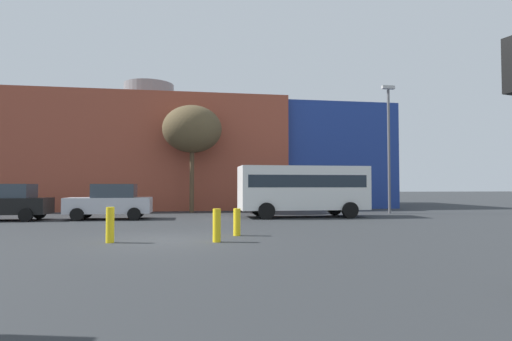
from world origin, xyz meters
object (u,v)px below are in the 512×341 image
(white_bus, at_px, (303,187))
(street_lamp, at_px, (389,141))
(bollard_yellow_1, at_px, (110,225))
(bollard_yellow_0, at_px, (237,222))
(bare_tree_0, at_px, (192,129))
(parked_car_1, at_px, (6,202))
(bollard_yellow_2, at_px, (217,225))
(parked_car_2, at_px, (111,202))

(white_bus, xyz_separation_m, street_lamp, (6.02, 2.02, 2.82))
(bollard_yellow_1, distance_m, street_lamp, 18.41)
(bollard_yellow_0, height_order, street_lamp, street_lamp)
(bare_tree_0, relative_size, bollard_yellow_1, 6.48)
(bollard_yellow_1, xyz_separation_m, street_lamp, (14.36, 10.84, 3.92))
(parked_car_1, height_order, street_lamp, street_lamp)
(bare_tree_0, distance_m, bollard_yellow_1, 14.71)
(bollard_yellow_2, bearing_deg, parked_car_2, 116.68)
(bollard_yellow_2, bearing_deg, parked_car_1, 135.72)
(parked_car_2, relative_size, bollard_yellow_1, 3.90)
(parked_car_2, relative_size, street_lamp, 0.52)
(bollard_yellow_0, relative_size, bollard_yellow_2, 0.92)
(parked_car_1, relative_size, bare_tree_0, 0.60)
(parked_car_2, height_order, white_bus, white_bus)
(bollard_yellow_2, distance_m, street_lamp, 16.36)
(white_bus, bearing_deg, bollard_yellow_1, 46.59)
(bare_tree_0, height_order, bollard_yellow_2, bare_tree_0)
(parked_car_2, bearing_deg, bollard_yellow_0, 124.85)
(white_bus, height_order, bare_tree_0, bare_tree_0)
(parked_car_1, xyz_separation_m, bollard_yellow_2, (9.59, -9.35, -0.39))
(parked_car_1, bearing_deg, bare_tree_0, -152.15)
(parked_car_1, relative_size, white_bus, 0.60)
(street_lamp, bearing_deg, white_bus, -161.45)
(bollard_yellow_2, bearing_deg, street_lamp, 44.90)
(bollard_yellow_1, bearing_deg, street_lamp, 37.04)
(bare_tree_0, distance_m, bollard_yellow_0, 13.55)
(parked_car_1, distance_m, street_lamp, 21.22)
(parked_car_1, relative_size, bollard_yellow_0, 4.48)
(street_lamp, bearing_deg, bollard_yellow_1, -142.96)
(bollard_yellow_0, bearing_deg, parked_car_2, 124.85)
(bare_tree_0, height_order, bollard_yellow_0, bare_tree_0)
(bollard_yellow_2, bearing_deg, bollard_yellow_1, 173.25)
(bollard_yellow_2, xyz_separation_m, street_lamp, (11.25, 11.20, 3.95))
(parked_car_1, bearing_deg, bollard_yellow_1, 125.77)
(parked_car_1, xyz_separation_m, street_lamp, (20.83, 1.86, 3.56))
(bollard_yellow_0, bearing_deg, bollard_yellow_2, -117.57)
(bollard_yellow_1, relative_size, bollard_yellow_2, 1.06)
(parked_car_1, distance_m, bollard_yellow_2, 13.40)
(parked_car_2, distance_m, bare_tree_0, 7.62)
(parked_car_1, bearing_deg, street_lamp, -174.91)
(parked_car_1, relative_size, parked_car_2, 1.00)
(parked_car_1, xyz_separation_m, white_bus, (14.81, -0.17, 0.74))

